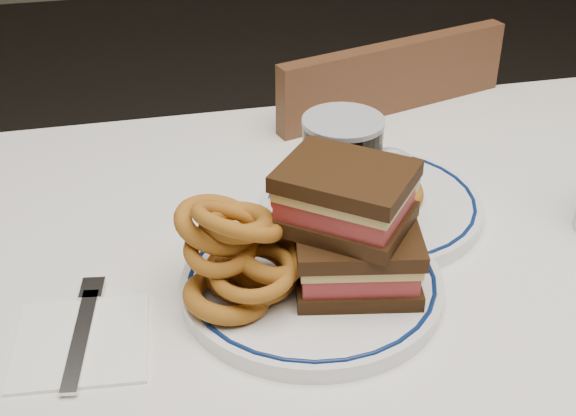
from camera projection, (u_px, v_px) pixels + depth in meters
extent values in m
cube|color=silver|center=(325.00, 279.00, 0.91)|extent=(1.26, 0.86, 0.03)
cylinder|color=#4A2D17|center=(553.00, 295.00, 1.49)|extent=(0.06, 0.06, 0.71)
cube|color=silver|center=(255.00, 164.00, 1.31)|extent=(1.26, 0.01, 0.17)
cube|color=#4A2D17|center=(326.00, 236.00, 1.56)|extent=(0.49, 0.49, 0.04)
cylinder|color=#4A2D17|center=(348.00, 255.00, 1.87)|extent=(0.03, 0.03, 0.39)
cylinder|color=#4A2D17|center=(439.00, 341.00, 1.62)|extent=(0.03, 0.03, 0.39)
cylinder|color=#4A2D17|center=(216.00, 300.00, 1.73)|extent=(0.03, 0.03, 0.39)
cylinder|color=#4A2D17|center=(293.00, 400.00, 1.48)|extent=(0.03, 0.03, 0.39)
cube|color=#4A2D17|center=(387.00, 170.00, 1.31)|extent=(0.39, 0.14, 0.43)
cylinder|color=white|center=(312.00, 285.00, 0.86)|extent=(0.28, 0.28, 0.02)
torus|color=#0A1D50|center=(312.00, 278.00, 0.85)|extent=(0.26, 0.26, 0.01)
cube|color=black|center=(356.00, 277.00, 0.84)|extent=(0.14, 0.12, 0.02)
cube|color=#9E312D|center=(357.00, 262.00, 0.83)|extent=(0.13, 0.11, 0.02)
cube|color=tan|center=(357.00, 250.00, 0.82)|extent=(0.14, 0.12, 0.01)
cube|color=black|center=(358.00, 239.00, 0.81)|extent=(0.14, 0.12, 0.02)
cube|color=black|center=(344.00, 218.00, 0.81)|extent=(0.16, 0.16, 0.02)
cube|color=#9E312D|center=(345.00, 202.00, 0.80)|extent=(0.15, 0.15, 0.02)
cube|color=tan|center=(346.00, 188.00, 0.80)|extent=(0.15, 0.15, 0.01)
cube|color=black|center=(346.00, 176.00, 0.79)|extent=(0.16, 0.16, 0.02)
torus|color=brown|center=(227.00, 296.00, 0.81)|extent=(0.09, 0.09, 0.04)
torus|color=brown|center=(251.00, 272.00, 0.83)|extent=(0.10, 0.10, 0.03)
torus|color=brown|center=(261.00, 258.00, 0.83)|extent=(0.08, 0.08, 0.05)
torus|color=brown|center=(253.00, 271.00, 0.80)|extent=(0.09, 0.09, 0.03)
torus|color=brown|center=(269.00, 253.00, 0.81)|extent=(0.09, 0.08, 0.06)
torus|color=brown|center=(220.00, 248.00, 0.80)|extent=(0.08, 0.08, 0.04)
torus|color=brown|center=(219.00, 225.00, 0.81)|extent=(0.10, 0.10, 0.05)
torus|color=brown|center=(237.00, 222.00, 0.80)|extent=(0.08, 0.08, 0.04)
torus|color=brown|center=(237.00, 222.00, 0.79)|extent=(0.10, 0.09, 0.07)
cylinder|color=white|center=(290.00, 216.00, 0.93)|extent=(0.06, 0.06, 0.03)
cylinder|color=#830302|center=(290.00, 208.00, 0.92)|extent=(0.05, 0.05, 0.01)
cylinder|color=black|center=(341.00, 181.00, 0.91)|extent=(0.09, 0.09, 0.15)
cylinder|color=#989EA6|center=(343.00, 122.00, 0.87)|extent=(0.09, 0.09, 0.01)
torus|color=#989EA6|center=(387.00, 178.00, 0.91)|extent=(0.08, 0.03, 0.08)
cylinder|color=white|center=(371.00, 206.00, 0.99)|extent=(0.27, 0.27, 0.02)
torus|color=#0A1D50|center=(371.00, 200.00, 0.99)|extent=(0.26, 0.26, 0.01)
torus|color=brown|center=(393.00, 195.00, 0.98)|extent=(0.08, 0.08, 0.05)
torus|color=brown|center=(369.00, 189.00, 0.97)|extent=(0.08, 0.08, 0.05)
torus|color=brown|center=(387.00, 176.00, 0.98)|extent=(0.09, 0.09, 0.06)
cube|color=white|center=(81.00, 342.00, 0.79)|extent=(0.14, 0.14, 0.00)
cube|color=silver|center=(81.00, 339.00, 0.79)|extent=(0.04, 0.15, 0.00)
cube|color=silver|center=(92.00, 288.00, 0.86)|extent=(0.03, 0.04, 0.00)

